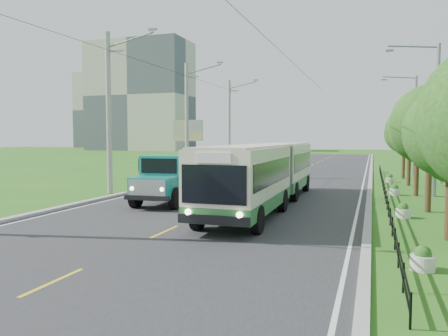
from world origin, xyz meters
The scene contains 26 objects.
ground centered at (0.00, 0.00, 0.00)m, with size 240.00×240.00×0.00m, color #246217.
road centered at (0.00, 20.00, 0.01)m, with size 14.00×120.00×0.02m, color #28282B.
curb_left centered at (-7.20, 20.00, 0.07)m, with size 0.40×120.00×0.15m, color #9E9E99.
curb_right centered at (7.15, 20.00, 0.05)m, with size 0.30×120.00×0.10m, color #9E9E99.
edge_line_left centered at (-6.65, 20.00, 0.02)m, with size 0.12×120.00×0.00m, color silver.
edge_line_right centered at (6.65, 20.00, 0.02)m, with size 0.12×120.00×0.00m, color silver.
centre_dash centered at (0.00, 0.00, 0.02)m, with size 0.12×2.20×0.00m, color yellow.
railing_right centered at (8.00, 14.00, 0.30)m, with size 0.04×40.00×0.60m, color black.
pole_near centered at (-8.26, 9.00, 5.09)m, with size 3.51×0.32×10.00m.
pole_mid centered at (-8.26, 21.00, 5.09)m, with size 3.51×0.32×10.00m.
pole_far centered at (-8.26, 33.00, 5.09)m, with size 3.51×0.32×10.00m.
tree_third centered at (9.86, 8.14, 3.99)m, with size 3.60×3.62×6.00m.
tree_fourth centered at (9.86, 14.14, 3.59)m, with size 3.24×3.31×5.40m.
tree_fifth centered at (9.86, 20.14, 3.85)m, with size 3.48×3.52×5.80m.
tree_back centered at (9.86, 26.14, 3.65)m, with size 3.30×3.36×5.50m.
streetlight_mid centered at (10.64, 14.00, 4.90)m, with size 3.02×0.20×9.07m.
streetlight_far centered at (10.64, 28.00, 4.90)m, with size 3.02×0.20×9.07m.
planter_front centered at (8.60, -2.00, 0.29)m, with size 0.64×0.64×0.67m.
planter_near centered at (8.60, 6.00, 0.29)m, with size 0.64×0.64×0.67m.
planter_mid centered at (8.60, 14.00, 0.29)m, with size 0.64×0.64×0.67m.
planter_far centered at (8.60, 22.00, 0.29)m, with size 0.64×0.64×0.67m.
billboard_left centered at (-9.50, 24.00, 3.87)m, with size 3.00×0.20×5.20m.
apartment_near centered at (-55.00, 95.00, 15.00)m, with size 28.00×14.00×30.00m, color #B7B2A3.
apartment_far centered at (-80.00, 120.00, 13.00)m, with size 24.00×14.00×26.00m, color #B7B2A3.
bus centered at (2.10, 7.31, 1.86)m, with size 2.84×16.07×3.10m.
dump_truck centered at (-3.01, 6.81, 1.47)m, with size 2.80×6.33×2.60m.
Camera 1 is at (7.28, -14.47, 3.52)m, focal length 35.00 mm.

